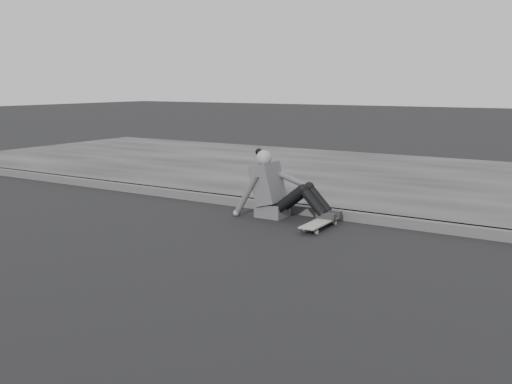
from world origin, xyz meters
TOP-DOWN VIEW (x-y plane):
  - skateboard at (-2.46, 2.00)m, footprint 0.20×0.78m
  - seated_woman at (-3.19, 2.24)m, footprint 1.38×0.46m

SIDE VIEW (x-z plane):
  - skateboard at x=-2.46m, z-range 0.03..0.12m
  - seated_woman at x=-3.19m, z-range -0.08..0.80m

